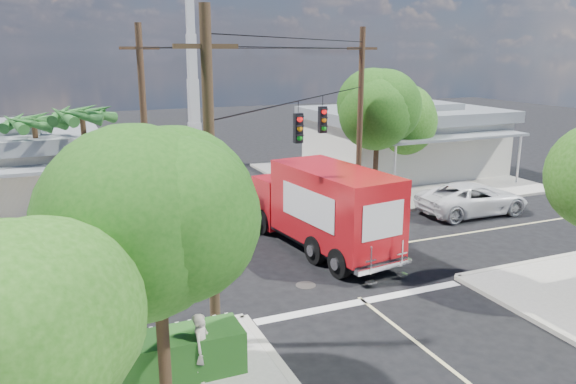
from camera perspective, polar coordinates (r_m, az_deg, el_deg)
ground at (r=22.20m, az=2.03°, el=-6.68°), size 120.00×120.00×0.00m
sidewalk_ne at (r=36.45m, az=10.35°, el=1.53°), size 14.12×14.12×0.14m
sidewalk_nw at (r=30.74m, az=-26.03°, el=-2.06°), size 14.12×14.12×0.14m
road_markings at (r=20.97m, az=3.75°, el=-7.98°), size 32.00×32.00×0.01m
building_ne at (r=37.83m, az=11.66°, el=5.39°), size 11.80×10.20×4.50m
radio_tower at (r=39.95m, az=-9.64°, el=10.73°), size 0.80×0.80×17.00m
tree_sw_front at (r=11.93m, az=-13.14°, el=-3.61°), size 3.88×3.78×6.03m
tree_sw_back at (r=9.63m, az=-25.32°, el=-11.84°), size 3.56×3.42×5.41m
tree_ne_front at (r=30.31m, az=9.16°, el=8.06°), size 4.21×4.14×6.66m
tree_ne_back at (r=33.62m, az=10.92°, el=7.57°), size 3.77×3.66×5.82m
palm_nw_front at (r=26.47m, az=-20.16°, el=7.11°), size 3.01×3.08×5.59m
palm_nw_back at (r=27.97m, az=-24.38°, el=6.29°), size 3.01×3.08×5.19m
utility_poles at (r=21.87m, az=-3.43°, el=5.66°), size 12.00×10.68×9.00m
picket_fence at (r=15.06m, az=-16.84°, el=-15.13°), size 5.94×0.06×1.00m
hedge_sw at (r=14.35m, az=-17.28°, el=-16.69°), size 6.20×1.20×1.10m
vending_boxes at (r=30.18m, az=8.27°, el=0.20°), size 1.90×0.50×1.10m
delivery_truck at (r=22.58m, az=3.67°, el=-1.60°), size 3.48×8.30×3.49m
parked_car at (r=29.26m, az=18.25°, el=-0.63°), size 5.69×2.71×1.57m
pedestrian at (r=14.10m, az=-8.74°, el=-15.30°), size 0.70×0.75×1.72m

